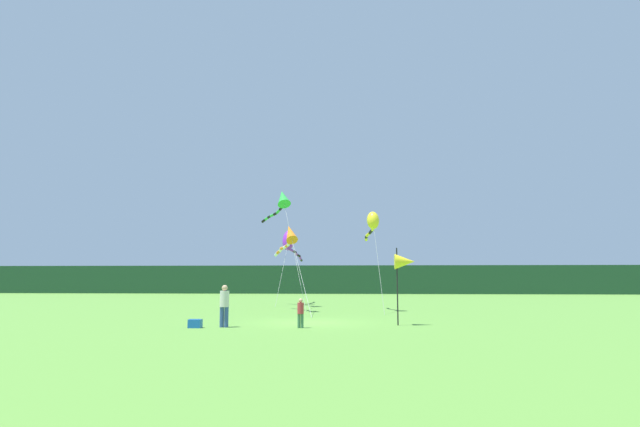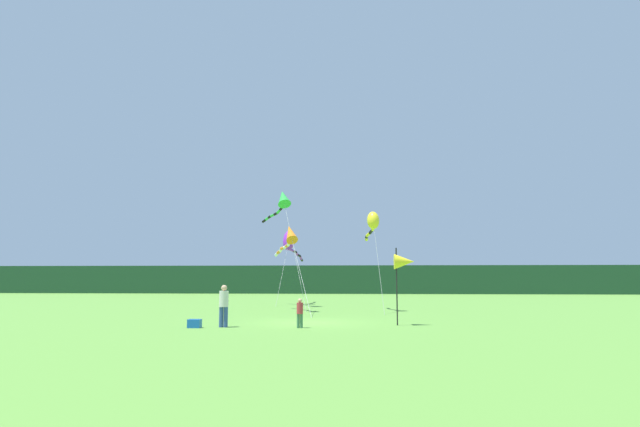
{
  "view_description": "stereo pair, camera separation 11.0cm",
  "coord_description": "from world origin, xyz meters",
  "px_view_note": "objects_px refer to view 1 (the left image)",
  "views": [
    {
      "loc": [
        2.23,
        -24.7,
        2.11
      ],
      "look_at": [
        0.0,
        6.0,
        5.96
      ],
      "focal_mm": 28.9,
      "sensor_mm": 36.0,
      "label": 1
    },
    {
      "loc": [
        2.34,
        -24.69,
        2.11
      ],
      "look_at": [
        0.0,
        6.0,
        5.96
      ],
      "focal_mm": 28.9,
      "sensor_mm": 36.0,
      "label": 2
    }
  ],
  "objects_px": {
    "person_adult": "(224,304)",
    "banner_flag_pole": "(404,262)",
    "person_child": "(301,311)",
    "kite_yellow": "(372,223)",
    "kite_orange": "(289,235)",
    "cooler_box": "(195,324)",
    "kite_green": "(282,200)",
    "kite_purple": "(289,242)"
  },
  "relations": [
    {
      "from": "person_adult",
      "to": "banner_flag_pole",
      "type": "relative_size",
      "value": 0.52
    },
    {
      "from": "person_adult",
      "to": "person_child",
      "type": "distance_m",
      "value": 3.33
    },
    {
      "from": "person_adult",
      "to": "banner_flag_pole",
      "type": "height_order",
      "value": "banner_flag_pole"
    },
    {
      "from": "kite_yellow",
      "to": "kite_orange",
      "type": "bearing_deg",
      "value": -171.98
    },
    {
      "from": "kite_yellow",
      "to": "kite_orange",
      "type": "xyz_separation_m",
      "value": [
        -5.32,
        -0.75,
        -0.87
      ]
    },
    {
      "from": "person_child",
      "to": "banner_flag_pole",
      "type": "relative_size",
      "value": 0.36
    },
    {
      "from": "cooler_box",
      "to": "kite_green",
      "type": "height_order",
      "value": "kite_green"
    },
    {
      "from": "kite_orange",
      "to": "kite_purple",
      "type": "distance_m",
      "value": 8.84
    },
    {
      "from": "cooler_box",
      "to": "kite_yellow",
      "type": "bearing_deg",
      "value": 55.45
    },
    {
      "from": "kite_purple",
      "to": "kite_orange",
      "type": "bearing_deg",
      "value": -82.56
    },
    {
      "from": "kite_yellow",
      "to": "cooler_box",
      "type": "bearing_deg",
      "value": -124.55
    },
    {
      "from": "banner_flag_pole",
      "to": "kite_yellow",
      "type": "xyz_separation_m",
      "value": [
        -1.13,
        9.67,
        2.85
      ]
    },
    {
      "from": "cooler_box",
      "to": "kite_orange",
      "type": "relative_size",
      "value": 0.07
    },
    {
      "from": "cooler_box",
      "to": "kite_orange",
      "type": "bearing_deg",
      "value": 76.52
    },
    {
      "from": "person_child",
      "to": "kite_orange",
      "type": "relative_size",
      "value": 0.16
    },
    {
      "from": "person_adult",
      "to": "kite_yellow",
      "type": "bearing_deg",
      "value": 58.84
    },
    {
      "from": "person_adult",
      "to": "person_child",
      "type": "height_order",
      "value": "person_adult"
    },
    {
      "from": "kite_orange",
      "to": "cooler_box",
      "type": "bearing_deg",
      "value": -103.48
    },
    {
      "from": "person_child",
      "to": "kite_yellow",
      "type": "xyz_separation_m",
      "value": [
        3.41,
        11.18,
        4.96
      ]
    },
    {
      "from": "cooler_box",
      "to": "kite_yellow",
      "type": "distance_m",
      "value": 14.94
    },
    {
      "from": "kite_yellow",
      "to": "kite_orange",
      "type": "height_order",
      "value": "kite_yellow"
    },
    {
      "from": "person_adult",
      "to": "person_child",
      "type": "relative_size",
      "value": 1.46
    },
    {
      "from": "banner_flag_pole",
      "to": "kite_purple",
      "type": "distance_m",
      "value": 19.38
    },
    {
      "from": "person_child",
      "to": "cooler_box",
      "type": "height_order",
      "value": "person_child"
    },
    {
      "from": "person_child",
      "to": "kite_purple",
      "type": "height_order",
      "value": "kite_purple"
    },
    {
      "from": "banner_flag_pole",
      "to": "kite_orange",
      "type": "relative_size",
      "value": 0.45
    },
    {
      "from": "person_child",
      "to": "kite_green",
      "type": "relative_size",
      "value": 0.14
    },
    {
      "from": "kite_yellow",
      "to": "kite_orange",
      "type": "relative_size",
      "value": 0.83
    },
    {
      "from": "banner_flag_pole",
      "to": "kite_green",
      "type": "bearing_deg",
      "value": 118.42
    },
    {
      "from": "kite_orange",
      "to": "kite_green",
      "type": "xyz_separation_m",
      "value": [
        -1.29,
        5.38,
        3.13
      ]
    },
    {
      "from": "person_child",
      "to": "kite_orange",
      "type": "xyz_separation_m",
      "value": [
        -1.9,
        10.43,
        4.1
      ]
    },
    {
      "from": "cooler_box",
      "to": "kite_orange",
      "type": "distance_m",
      "value": 11.93
    },
    {
      "from": "kite_orange",
      "to": "kite_green",
      "type": "bearing_deg",
      "value": 103.49
    },
    {
      "from": "person_adult",
      "to": "kite_purple",
      "type": "distance_m",
      "value": 19.55
    },
    {
      "from": "banner_flag_pole",
      "to": "kite_orange",
      "type": "bearing_deg",
      "value": 125.86
    },
    {
      "from": "kite_green",
      "to": "kite_purple",
      "type": "relative_size",
      "value": 1.2
    },
    {
      "from": "kite_yellow",
      "to": "person_child",
      "type": "bearing_deg",
      "value": -106.98
    },
    {
      "from": "banner_flag_pole",
      "to": "kite_yellow",
      "type": "distance_m",
      "value": 10.15
    },
    {
      "from": "banner_flag_pole",
      "to": "kite_orange",
      "type": "distance_m",
      "value": 11.19
    },
    {
      "from": "person_adult",
      "to": "kite_yellow",
      "type": "height_order",
      "value": "kite_yellow"
    },
    {
      "from": "person_adult",
      "to": "person_child",
      "type": "bearing_deg",
      "value": -1.07
    },
    {
      "from": "banner_flag_pole",
      "to": "kite_orange",
      "type": "height_order",
      "value": "kite_orange"
    }
  ]
}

